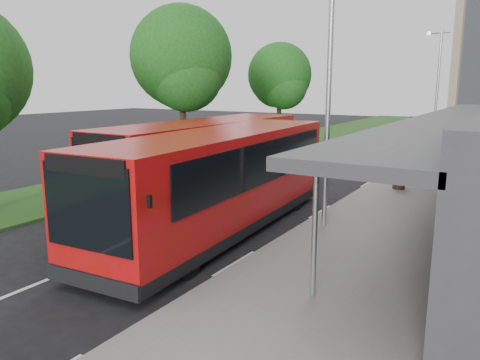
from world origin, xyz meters
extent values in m
plane|color=black|center=(0.00, 0.00, 0.00)|extent=(120.00, 120.00, 0.00)
cube|color=slate|center=(6.00, 20.00, 0.07)|extent=(5.00, 80.00, 0.15)
cube|color=#1B4114|center=(-7.00, 20.00, 0.05)|extent=(5.00, 80.00, 0.10)
cube|color=silver|center=(0.00, 15.00, 0.01)|extent=(0.12, 70.00, 0.01)
cube|color=silver|center=(3.30, -2.00, 0.01)|extent=(0.12, 2.00, 0.01)
cube|color=silver|center=(3.30, 4.00, 0.01)|extent=(0.12, 2.00, 0.01)
cube|color=silver|center=(3.30, 10.00, 0.01)|extent=(0.12, 2.00, 0.01)
cube|color=silver|center=(3.30, 16.00, 0.01)|extent=(0.12, 2.00, 0.01)
cube|color=silver|center=(3.30, 22.00, 0.01)|extent=(0.12, 2.00, 0.01)
cube|color=silver|center=(3.30, 28.00, 0.01)|extent=(0.12, 2.00, 0.01)
cube|color=silver|center=(3.30, 34.00, 0.01)|extent=(0.12, 2.00, 0.01)
cube|color=silver|center=(3.30, 40.00, 0.01)|extent=(0.12, 2.00, 0.01)
cube|color=silver|center=(3.30, 46.00, 0.01)|extent=(0.12, 2.00, 0.01)
cube|color=#2E2E31|center=(7.20, 8.00, 3.30)|extent=(2.80, 26.00, 0.25)
cylinder|color=gray|center=(5.90, -3.00, 1.65)|extent=(0.12, 0.12, 3.30)
cylinder|color=gray|center=(5.90, 19.00, 1.65)|extent=(0.12, 0.12, 3.30)
cylinder|color=#342214|center=(-7.00, 9.00, 2.18)|extent=(0.36, 0.36, 4.36)
sphere|color=#154B14|center=(-7.00, 9.00, 6.14)|extent=(5.54, 5.54, 5.54)
sphere|color=#154B14|center=(-6.40, 8.60, 5.15)|extent=(3.96, 3.96, 3.96)
sphere|color=#154B14|center=(-7.50, 9.50, 5.45)|extent=(4.36, 4.36, 4.36)
cylinder|color=#342214|center=(-7.00, 21.00, 1.91)|extent=(0.36, 0.36, 3.82)
sphere|color=#154B14|center=(-7.00, 21.00, 5.39)|extent=(4.87, 4.87, 4.87)
sphere|color=#154B14|center=(-6.40, 20.60, 4.52)|extent=(3.48, 3.48, 3.48)
sphere|color=#154B14|center=(-7.50, 21.50, 4.78)|extent=(3.82, 3.82, 3.82)
cylinder|color=gray|center=(4.20, 2.00, 4.15)|extent=(0.16, 0.16, 8.00)
cylinder|color=gray|center=(4.20, 22.00, 4.15)|extent=(0.16, 0.16, 8.00)
cylinder|color=gray|center=(4.00, 22.00, 7.95)|extent=(1.40, 0.10, 0.10)
sphere|color=silver|center=(3.40, 22.00, 7.95)|extent=(0.28, 0.28, 0.28)
cube|color=#B00913|center=(1.44, 0.16, 1.78)|extent=(3.33, 11.31, 2.82)
cube|color=black|center=(1.44, 0.16, 0.40)|extent=(3.35, 11.33, 0.32)
cube|color=black|center=(1.78, -5.43, 2.07)|extent=(2.39, 0.19, 1.86)
cube|color=black|center=(1.10, 5.76, 2.23)|extent=(2.34, 0.19, 1.38)
cube|color=black|center=(0.08, 0.40, 2.29)|extent=(0.63, 9.56, 1.28)
cube|color=black|center=(2.77, 0.56, 2.29)|extent=(0.63, 9.56, 1.28)
cube|color=black|center=(1.78, -5.44, 0.43)|extent=(2.66, 0.24, 0.37)
cube|color=black|center=(1.78, -5.44, 2.98)|extent=(2.23, 0.18, 0.37)
cube|color=black|center=(0.28, -5.29, 2.34)|extent=(0.08, 0.08, 0.27)
cube|color=black|center=(3.25, -5.11, 2.34)|extent=(0.08, 0.08, 0.27)
cylinder|color=black|center=(0.55, -3.51, 0.48)|extent=(0.38, 0.97, 0.96)
cylinder|color=black|center=(2.78, -3.38, 0.48)|extent=(0.38, 0.97, 0.96)
cylinder|color=black|center=(0.11, 3.70, 0.48)|extent=(0.38, 0.97, 0.96)
cylinder|color=black|center=(2.34, 3.84, 0.48)|extent=(0.38, 0.97, 0.96)
cube|color=#B00913|center=(-1.59, 3.58, 1.77)|extent=(2.66, 11.13, 2.81)
cube|color=black|center=(-1.59, 3.58, 0.40)|extent=(2.68, 11.15, 0.32)
cube|color=black|center=(-1.60, -2.00, 2.07)|extent=(2.38, 0.05, 1.85)
cube|color=black|center=(-1.59, 9.16, 2.22)|extent=(2.33, 0.05, 1.38)
cube|color=black|center=(-2.94, 3.90, 2.28)|extent=(0.06, 9.53, 1.27)
cube|color=black|center=(-0.25, 3.90, 2.28)|extent=(0.06, 9.53, 1.27)
cube|color=black|center=(-1.60, -2.01, 0.42)|extent=(2.65, 0.08, 0.37)
cube|color=black|center=(-1.60, -2.01, 2.97)|extent=(2.22, 0.04, 0.37)
cube|color=black|center=(-3.08, -1.77, 2.33)|extent=(0.08, 0.08, 0.26)
cube|color=black|center=(-0.11, -1.77, 2.33)|extent=(0.08, 0.08, 0.26)
cylinder|color=black|center=(-2.71, -0.02, 0.48)|extent=(0.32, 0.95, 0.95)
cylinder|color=black|center=(-0.48, -0.02, 0.48)|extent=(0.32, 0.95, 0.95)
cylinder|color=black|center=(-2.70, 7.18, 0.48)|extent=(0.32, 0.95, 0.95)
cylinder|color=black|center=(-0.48, 7.18, 0.48)|extent=(0.32, 0.95, 0.95)
cylinder|color=#372116|center=(4.98, 8.86, 0.63)|extent=(0.62, 0.62, 0.95)
cylinder|color=yellow|center=(4.48, 18.65, 0.66)|extent=(0.19, 0.19, 1.02)
imported|color=maroon|center=(2.02, 37.85, 0.67)|extent=(2.29, 4.16, 1.34)
imported|color=navy|center=(-1.37, 44.31, 0.55)|extent=(1.18, 3.34, 1.10)
camera|label=1|loc=(9.45, -11.83, 4.60)|focal=35.00mm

